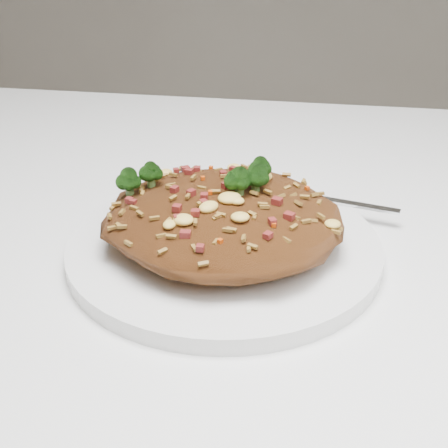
{
  "coord_description": "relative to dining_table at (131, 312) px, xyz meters",
  "views": [
    {
      "loc": [
        0.17,
        -0.47,
        1.02
      ],
      "look_at": [
        0.1,
        -0.03,
        0.78
      ],
      "focal_mm": 50.0,
      "sensor_mm": 36.0,
      "label": 1
    }
  ],
  "objects": [
    {
      "name": "dining_table",
      "position": [
        0.0,
        0.0,
        0.0
      ],
      "size": [
        1.2,
        0.8,
        0.75
      ],
      "color": "white",
      "rests_on": "ground"
    },
    {
      "name": "plate",
      "position": [
        0.1,
        -0.03,
        0.1
      ],
      "size": [
        0.26,
        0.26,
        0.01
      ],
      "primitive_type": "cylinder",
      "color": "white",
      "rests_on": "dining_table"
    },
    {
      "name": "fried_rice",
      "position": [
        0.09,
        -0.03,
        0.13
      ],
      "size": [
        0.19,
        0.18,
        0.06
      ],
      "color": "brown",
      "rests_on": "plate"
    },
    {
      "name": "fork",
      "position": [
        0.17,
        0.06,
        0.11
      ],
      "size": [
        0.16,
        0.05,
        0.0
      ],
      "rotation": [
        0.0,
        0.0,
        -0.23
      ],
      "color": "silver",
      "rests_on": "plate"
    }
  ]
}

